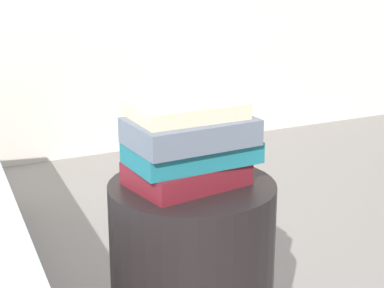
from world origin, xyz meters
The scene contains 4 objects.
book_maroon centered at (-0.01, 0.01, 0.58)m, with size 0.24×0.17×0.05m, color maroon.
book_teal centered at (0.00, 0.00, 0.63)m, with size 0.27×0.16×0.05m, color #1E727F.
book_slate centered at (-0.01, -0.01, 0.68)m, with size 0.26×0.17×0.05m, color slate.
book_cream centered at (-0.01, 0.01, 0.72)m, with size 0.23×0.16×0.03m, color beige.
Camera 1 is at (-0.59, -1.20, 1.05)m, focal length 61.05 mm.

